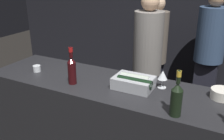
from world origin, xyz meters
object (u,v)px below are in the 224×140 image
at_px(person_in_hoodie, 155,50).
at_px(person_blond_tee, 209,50).
at_px(bowl_white, 222,94).
at_px(red_wine_bottle_tall, 72,69).
at_px(wine_glass, 163,76).
at_px(person_grey_polo, 147,59).
at_px(ice_bin_with_bottles, 134,82).
at_px(champagne_bottle, 176,98).
at_px(candle_votive, 37,68).

height_order(person_in_hoodie, person_blond_tee, person_blond_tee).
relative_size(bowl_white, red_wine_bottle_tall, 0.52).
height_order(bowl_white, red_wine_bottle_tall, red_wine_bottle_tall).
bearing_deg(wine_glass, red_wine_bottle_tall, -159.11).
xyz_separation_m(wine_glass, person_blond_tee, (0.18, 1.69, -0.20)).
relative_size(wine_glass, person_in_hoodie, 0.09).
distance_m(wine_glass, person_in_hoodie, 1.53).
xyz_separation_m(person_blond_tee, person_grey_polo, (-0.61, -0.84, 0.02)).
xyz_separation_m(ice_bin_with_bottles, person_blond_tee, (0.39, 1.81, -0.15)).
bearing_deg(wine_glass, ice_bin_with_bottles, -151.34).
distance_m(red_wine_bottle_tall, person_in_hoodie, 1.73).
distance_m(bowl_white, person_blond_tee, 1.70).
relative_size(champagne_bottle, red_wine_bottle_tall, 0.99).
bearing_deg(ice_bin_with_bottles, person_in_hoodie, 101.46).
relative_size(ice_bin_with_bottles, wine_glass, 2.17).
bearing_deg(bowl_white, champagne_bottle, -122.36).
xyz_separation_m(wine_glass, candle_votive, (-1.21, -0.20, -0.08)).
height_order(ice_bin_with_bottles, person_blond_tee, person_blond_tee).
bearing_deg(person_grey_polo, wine_glass, -132.23).
distance_m(wine_glass, person_grey_polo, 0.97).
bearing_deg(person_in_hoodie, person_grey_polo, -154.66).
bearing_deg(bowl_white, person_grey_polo, 137.57).
xyz_separation_m(red_wine_bottle_tall, person_in_hoodie, (0.20, 1.70, -0.26)).
distance_m(candle_votive, person_blond_tee, 2.35).
distance_m(wine_glass, red_wine_bottle_tall, 0.78).
distance_m(bowl_white, candle_votive, 1.70).
bearing_deg(ice_bin_with_bottles, bowl_white, 11.65).
bearing_deg(wine_glass, candle_votive, -170.52).
relative_size(candle_votive, person_grey_polo, 0.04).
xyz_separation_m(ice_bin_with_bottles, red_wine_bottle_tall, (-0.52, -0.16, 0.08)).
height_order(bowl_white, candle_votive, bowl_white).
xyz_separation_m(ice_bin_with_bottles, candle_votive, (-1.00, -0.09, -0.02)).
bearing_deg(person_in_hoodie, bowl_white, -128.33).
xyz_separation_m(bowl_white, person_blond_tee, (-0.29, 1.67, -0.13)).
bearing_deg(person_grey_polo, candle_votive, 164.26).
distance_m(ice_bin_with_bottles, red_wine_bottle_tall, 0.55).
distance_m(ice_bin_with_bottles, champagne_bottle, 0.51).
bearing_deg(person_grey_polo, bowl_white, -111.61).
xyz_separation_m(bowl_white, wine_glass, (-0.47, -0.02, 0.07)).
bearing_deg(champagne_bottle, person_in_hoodie, 112.00).
xyz_separation_m(candle_votive, person_in_hoodie, (0.69, 1.62, -0.15)).
height_order(ice_bin_with_bottles, person_grey_polo, person_grey_polo).
distance_m(person_in_hoodie, person_grey_polo, 0.58).
distance_m(person_blond_tee, person_grey_polo, 1.04).
bearing_deg(bowl_white, person_blond_tee, 99.81).
bearing_deg(person_blond_tee, person_in_hoodie, 147.88).
xyz_separation_m(person_in_hoodie, person_blond_tee, (0.70, 0.27, 0.03)).
distance_m(person_in_hoodie, person_blond_tee, 0.75).
bearing_deg(candle_votive, person_grey_polo, 53.43).
bearing_deg(bowl_white, wine_glass, -176.97).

